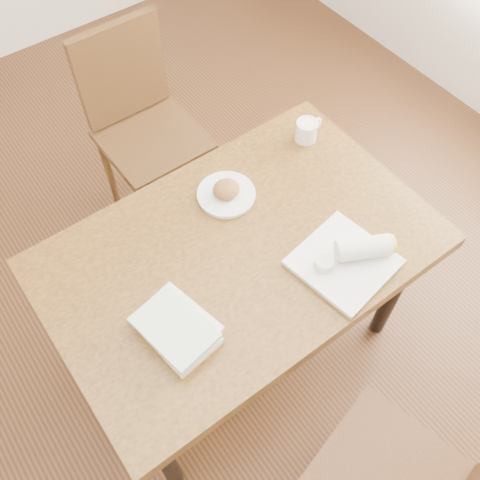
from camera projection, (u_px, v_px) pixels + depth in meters
ground at (240, 341)px, 2.37m from camera, size 4.00×5.00×0.01m
table at (240, 262)px, 1.81m from camera, size 1.27×0.82×0.75m
chair_far at (141, 118)px, 2.37m from camera, size 0.42×0.42×0.95m
plate_scone at (226, 193)px, 1.85m from camera, size 0.20×0.20×0.06m
coffee_mug at (307, 130)px, 1.98m from camera, size 0.12×0.08×0.08m
plate_burrito at (350, 258)px, 1.69m from camera, size 0.32×0.32×0.09m
book_stack at (177, 328)px, 1.55m from camera, size 0.22×0.27×0.06m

